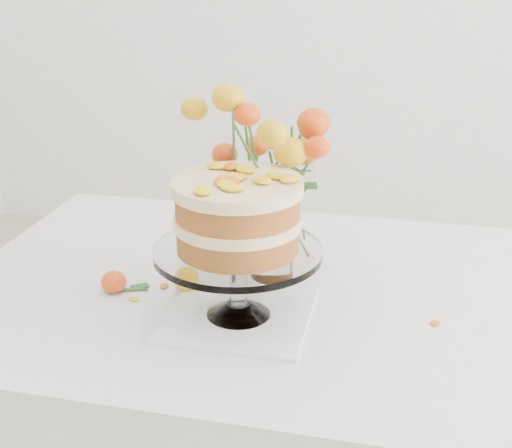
{
  "coord_description": "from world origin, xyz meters",
  "views": [
    {
      "loc": [
        0.24,
        -1.32,
        1.44
      ],
      "look_at": [
        -0.06,
        -0.06,
        0.92
      ],
      "focal_mm": 50.0,
      "sensor_mm": 36.0,
      "label": 1
    }
  ],
  "objects": [
    {
      "name": "table",
      "position": [
        0.0,
        0.0,
        0.67
      ],
      "size": [
        1.43,
        0.93,
        0.76
      ],
      "color": "tan",
      "rests_on": "ground"
    },
    {
      "name": "stray_petal_b",
      "position": [
        -0.02,
        -0.14,
        0.76
      ],
      "size": [
        0.03,
        0.02,
        0.0
      ],
      "primitive_type": "ellipsoid",
      "color": "yellow",
      "rests_on": "table"
    },
    {
      "name": "napkin",
      "position": [
        -0.07,
        -0.14,
        0.76
      ],
      "size": [
        0.28,
        0.28,
        0.01
      ],
      "primitive_type": "cube",
      "rotation": [
        0.0,
        0.0,
        0.01
      ],
      "color": "white",
      "rests_on": "table"
    },
    {
      "name": "stray_petal_a",
      "position": [
        -0.12,
        -0.1,
        0.76
      ],
      "size": [
        0.03,
        0.02,
        0.0
      ],
      "primitive_type": "ellipsoid",
      "color": "yellow",
      "rests_on": "table"
    },
    {
      "name": "stray_petal_d",
      "position": [
        -0.26,
        -0.05,
        0.76
      ],
      "size": [
        0.03,
        0.02,
        0.0
      ],
      "primitive_type": "ellipsoid",
      "color": "yellow",
      "rests_on": "table"
    },
    {
      "name": "loose_rose_near",
      "position": [
        -0.21,
        -0.05,
        0.78
      ],
      "size": [
        0.09,
        0.05,
        0.04
      ],
      "rotation": [
        0.0,
        0.0,
        -0.02
      ],
      "color": "orange",
      "rests_on": "table"
    },
    {
      "name": "stray_petal_c",
      "position": [
        0.02,
        -0.18,
        0.76
      ],
      "size": [
        0.03,
        0.02,
        0.0
      ],
      "primitive_type": "ellipsoid",
      "color": "yellow",
      "rests_on": "table"
    },
    {
      "name": "cake_stand",
      "position": [
        -0.07,
        -0.14,
        0.96
      ],
      "size": [
        0.32,
        0.32,
        0.29
      ],
      "rotation": [
        0.0,
        0.0,
        -0.43
      ],
      "color": "silver",
      "rests_on": "napkin"
    },
    {
      "name": "loose_rose_far",
      "position": [
        -0.35,
        -0.09,
        0.78
      ],
      "size": [
        0.09,
        0.05,
        0.05
      ],
      "rotation": [
        0.0,
        0.0,
        0.27
      ],
      "color": "red",
      "rests_on": "table"
    },
    {
      "name": "stray_petal_f",
      "position": [
        0.3,
        -0.08,
        0.76
      ],
      "size": [
        0.03,
        0.02,
        0.0
      ],
      "primitive_type": "ellipsoid",
      "color": "yellow",
      "rests_on": "table"
    },
    {
      "name": "rose_vase",
      "position": [
        -0.04,
        0.02,
        1.02
      ],
      "size": [
        0.34,
        0.34,
        0.46
      ],
      "rotation": [
        0.0,
        0.0,
        0.17
      ],
      "color": "silver",
      "rests_on": "table"
    },
    {
      "name": "stray_petal_e",
      "position": [
        -0.3,
        -0.12,
        0.76
      ],
      "size": [
        0.03,
        0.02,
        0.0
      ],
      "primitive_type": "ellipsoid",
      "color": "yellow",
      "rests_on": "table"
    }
  ]
}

